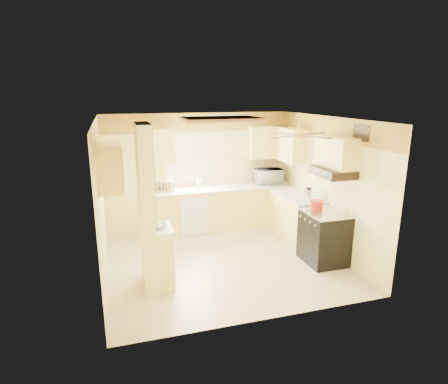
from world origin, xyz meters
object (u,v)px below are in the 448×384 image
object	(u,v)px
bowl	(159,226)
dutch_oven	(317,204)
kettle	(308,194)
stove	(324,237)
microwave	(268,176)

from	to	relation	value
bowl	dutch_oven	xyz separation A→B (m)	(2.80, 0.23, 0.02)
kettle	stove	bearing A→B (deg)	-96.24
microwave	kettle	xyz separation A→B (m)	(0.23, -1.40, -0.06)
kettle	microwave	bearing A→B (deg)	99.18
bowl	kettle	xyz separation A→B (m)	(2.93, 0.76, 0.08)
stove	dutch_oven	xyz separation A→B (m)	(-0.04, 0.24, 0.53)
stove	microwave	xyz separation A→B (m)	(-0.14, 2.16, 0.64)
microwave	bowl	size ratio (longest dim) A/B	2.50
stove	bowl	size ratio (longest dim) A/B	3.86
dutch_oven	stove	bearing A→B (deg)	-79.58
bowl	kettle	bearing A→B (deg)	14.56
bowl	dutch_oven	distance (m)	2.81
stove	dutch_oven	size ratio (longest dim) A/B	3.95
stove	microwave	distance (m)	2.26
dutch_oven	kettle	size ratio (longest dim) A/B	1.02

